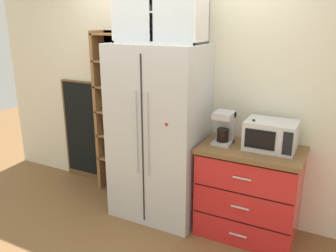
% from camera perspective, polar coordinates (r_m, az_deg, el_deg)
% --- Properties ---
extents(ground_plane, '(10.63, 10.63, 0.00)m').
position_cam_1_polar(ground_plane, '(3.88, -1.55, -13.89)').
color(ground_plane, brown).
extents(wall_back_cream, '(4.93, 0.10, 2.55)m').
position_cam_1_polar(wall_back_cream, '(3.76, 1.28, 5.97)').
color(wall_back_cream, silver).
rests_on(wall_back_cream, ground).
extents(refrigerator, '(0.90, 0.67, 1.79)m').
position_cam_1_polar(refrigerator, '(3.53, -1.44, -1.16)').
color(refrigerator, silver).
rests_on(refrigerator, ground).
extents(pantry_shelf_column, '(0.47, 0.26, 1.88)m').
position_cam_1_polar(pantry_shelf_column, '(4.10, -8.33, 1.97)').
color(pantry_shelf_column, brown).
rests_on(pantry_shelf_column, ground).
extents(counter_cabinet, '(0.93, 0.59, 0.88)m').
position_cam_1_polar(counter_cabinet, '(3.43, 13.10, -10.40)').
color(counter_cabinet, red).
rests_on(counter_cabinet, ground).
extents(microwave, '(0.44, 0.33, 0.26)m').
position_cam_1_polar(microwave, '(3.23, 16.49, -1.45)').
color(microwave, silver).
rests_on(microwave, counter_cabinet).
extents(coffee_maker, '(0.17, 0.20, 0.31)m').
position_cam_1_polar(coffee_maker, '(3.28, 9.22, -0.21)').
color(coffee_maker, '#B7B7BC').
rests_on(coffee_maker, counter_cabinet).
extents(mug_charcoal, '(0.12, 0.09, 0.09)m').
position_cam_1_polar(mug_charcoal, '(3.27, 13.87, -2.58)').
color(mug_charcoal, '#2D2D33').
rests_on(mug_charcoal, counter_cabinet).
extents(mug_cream, '(0.11, 0.08, 0.08)m').
position_cam_1_polar(mug_cream, '(3.17, 13.39, -3.20)').
color(mug_cream, silver).
rests_on(mug_cream, counter_cabinet).
extents(bottle_green, '(0.07, 0.07, 0.27)m').
position_cam_1_polar(bottle_green, '(3.20, 13.69, -1.60)').
color(bottle_green, '#285B33').
rests_on(bottle_green, counter_cabinet).
extents(upper_cabinet, '(0.87, 0.32, 0.55)m').
position_cam_1_polar(upper_cabinet, '(3.40, -1.20, 18.12)').
color(upper_cabinet, silver).
rests_on(upper_cabinet, refrigerator).
extents(chalkboard_menu, '(0.60, 0.04, 1.28)m').
position_cam_1_polar(chalkboard_menu, '(4.55, -13.65, -0.75)').
color(chalkboard_menu, brown).
rests_on(chalkboard_menu, ground).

